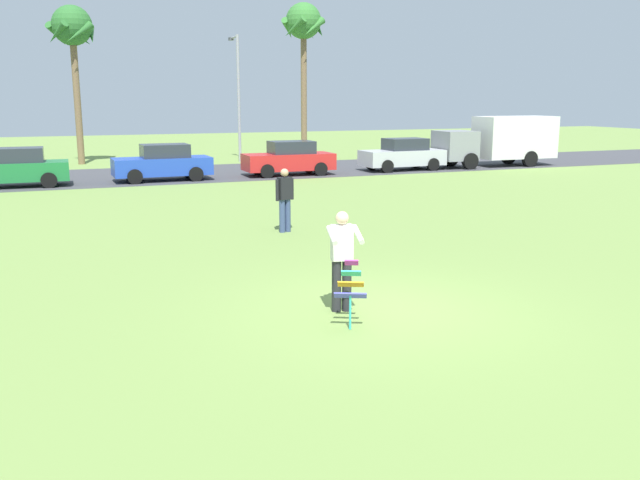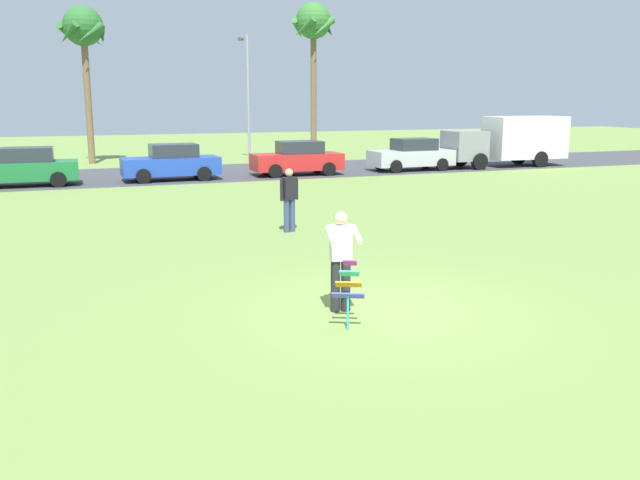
{
  "view_description": "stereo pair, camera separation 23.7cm",
  "coord_description": "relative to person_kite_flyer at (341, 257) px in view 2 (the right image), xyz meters",
  "views": [
    {
      "loc": [
        -5.2,
        -10.03,
        3.59
      ],
      "look_at": [
        -0.73,
        1.22,
        1.05
      ],
      "focal_mm": 38.21,
      "sensor_mm": 36.0,
      "label": 1
    },
    {
      "loc": [
        -4.97,
        -10.12,
        3.59
      ],
      "look_at": [
        -0.73,
        1.22,
        1.05
      ],
      "focal_mm": 38.21,
      "sensor_mm": 36.0,
      "label": 2
    }
  ],
  "objects": [
    {
      "name": "ground_plane",
      "position": [
        0.73,
        -0.2,
        -0.95
      ],
      "size": [
        120.0,
        120.0,
        0.0
      ],
      "primitive_type": "plane",
      "color": "olive"
    },
    {
      "name": "road_strip",
      "position": [
        0.73,
        22.52,
        -0.95
      ],
      "size": [
        120.0,
        8.0,
        0.01
      ],
      "primitive_type": "cube",
      "color": "#424247",
      "rests_on": "ground"
    },
    {
      "name": "person_kite_flyer",
      "position": [
        0.0,
        0.0,
        0.0
      ],
      "size": [
        0.64,
        0.73,
        1.73
      ],
      "color": "#26262B",
      "rests_on": "ground"
    },
    {
      "name": "kite_held",
      "position": [
        -0.17,
        -0.75,
        -0.28
      ],
      "size": [
        0.61,
        0.73,
        1.03
      ],
      "color": "#D83399",
      "rests_on": "ground"
    },
    {
      "name": "parked_car_green",
      "position": [
        -5.8,
        20.12,
        -0.18
      ],
      "size": [
        4.23,
        1.9,
        1.6
      ],
      "color": "#1E7238",
      "rests_on": "ground"
    },
    {
      "name": "parked_car_blue",
      "position": [
        0.15,
        20.12,
        -0.18
      ],
      "size": [
        4.23,
        1.9,
        1.6
      ],
      "color": "#2347B7",
      "rests_on": "ground"
    },
    {
      "name": "parked_car_red",
      "position": [
        6.03,
        20.12,
        -0.18
      ],
      "size": [
        4.21,
        1.86,
        1.6
      ],
      "color": "red",
      "rests_on": "ground"
    },
    {
      "name": "parked_car_silver",
      "position": [
        12.08,
        20.12,
        -0.18
      ],
      "size": [
        4.24,
        1.91,
        1.6
      ],
      "color": "silver",
      "rests_on": "ground"
    },
    {
      "name": "parked_truck_grey_van",
      "position": [
        18.0,
        20.12,
        0.46
      ],
      "size": [
        6.71,
        2.15,
        2.62
      ],
      "color": "gray",
      "rests_on": "ground"
    },
    {
      "name": "palm_tree_right_near",
      "position": [
        -2.82,
        29.52,
        6.03
      ],
      "size": [
        2.58,
        2.71,
        8.39
      ],
      "color": "brown",
      "rests_on": "ground"
    },
    {
      "name": "palm_tree_centre_far",
      "position": [
        10.08,
        29.04,
        6.67
      ],
      "size": [
        2.58,
        2.71,
        9.08
      ],
      "color": "brown",
      "rests_on": "ground"
    },
    {
      "name": "streetlight_pole",
      "position": [
        5.64,
        27.7,
        3.05
      ],
      "size": [
        0.24,
        1.65,
        7.0
      ],
      "color": "#9E9EA3",
      "rests_on": "ground"
    },
    {
      "name": "person_walker_near",
      "position": [
        1.37,
        7.03,
        -0.02
      ],
      "size": [
        0.55,
        0.31,
        1.73
      ],
      "color": "#384772",
      "rests_on": "ground"
    }
  ]
}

